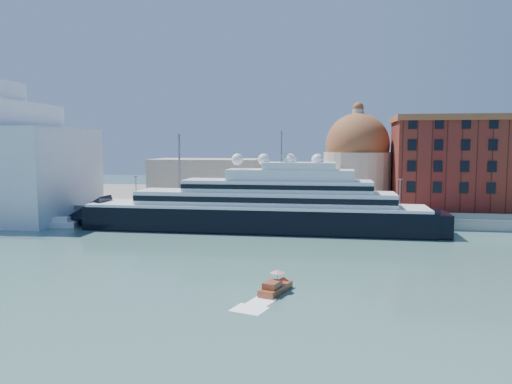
# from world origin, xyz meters

# --- Properties ---
(ground) EXTENTS (400.00, 400.00, 0.00)m
(ground) POSITION_xyz_m (0.00, 0.00, 0.00)
(ground) COLOR #39625D
(ground) RESTS_ON ground
(quay) EXTENTS (180.00, 10.00, 2.50)m
(quay) POSITION_xyz_m (0.00, 34.00, 1.25)
(quay) COLOR gray
(quay) RESTS_ON ground
(land) EXTENTS (260.00, 72.00, 2.00)m
(land) POSITION_xyz_m (0.00, 75.00, 1.00)
(land) COLOR slate
(land) RESTS_ON ground
(quay_fence) EXTENTS (180.00, 0.10, 1.20)m
(quay_fence) POSITION_xyz_m (0.00, 29.50, 3.10)
(quay_fence) COLOR slate
(quay_fence) RESTS_ON quay
(superyacht) EXTENTS (81.47, 11.29, 24.35)m
(superyacht) POSITION_xyz_m (-2.67, 23.00, 4.20)
(superyacht) COLOR black
(superyacht) RESTS_ON ground
(service_barge) EXTENTS (10.71, 4.59, 2.34)m
(service_barge) POSITION_xyz_m (-44.68, 20.53, 0.67)
(service_barge) COLOR white
(service_barge) RESTS_ON ground
(water_taxi) EXTENTS (3.77, 6.40, 2.89)m
(water_taxi) POSITION_xyz_m (9.06, -20.35, 0.69)
(water_taxi) COLOR maroon
(water_taxi) RESTS_ON ground
(warehouse) EXTENTS (43.00, 19.00, 23.25)m
(warehouse) POSITION_xyz_m (52.00, 52.00, 13.79)
(warehouse) COLOR maroon
(warehouse) RESTS_ON land
(church) EXTENTS (66.00, 18.00, 25.50)m
(church) POSITION_xyz_m (6.39, 57.72, 10.91)
(church) COLOR beige
(church) RESTS_ON land
(lamp_posts) EXTENTS (120.80, 2.40, 18.00)m
(lamp_posts) POSITION_xyz_m (-12.67, 32.27, 9.84)
(lamp_posts) COLOR slate
(lamp_posts) RESTS_ON quay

